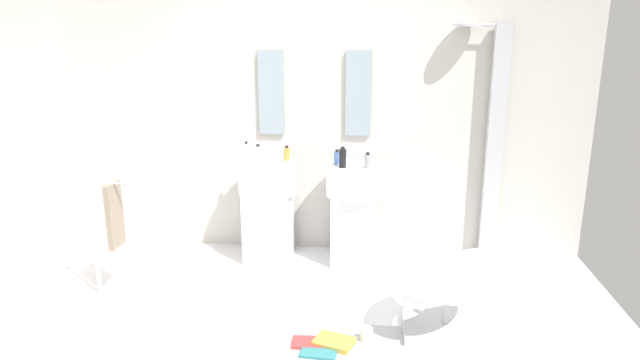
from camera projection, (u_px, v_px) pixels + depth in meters
name	position (u px, v px, depth m)	size (l,w,h in m)	color
ground_plane	(290.00, 338.00, 3.86)	(4.80, 3.60, 0.04)	silver
rear_partition	(315.00, 109.00, 5.09)	(4.80, 0.10, 2.60)	beige
pedestal_sink_left	(268.00, 205.00, 5.02)	(0.51, 0.51, 0.99)	white
pedestal_sink_right	(355.00, 208.00, 4.95)	(0.51, 0.51, 0.99)	white
vanity_mirror_left	(271.00, 93.00, 5.02)	(0.22, 0.03, 0.74)	#8C9EA8
vanity_mirror_right	(358.00, 94.00, 4.95)	(0.22, 0.03, 0.74)	#8C9EA8
shower_column	(493.00, 140.00, 4.89)	(0.49, 0.24, 2.05)	#B7BABF
lounge_chair	(447.00, 284.00, 3.83)	(1.07, 1.07, 0.65)	#B7BABF
towel_rack	(111.00, 218.00, 4.29)	(0.37, 0.22, 0.95)	#B7BABF
area_rug	(335.00, 348.00, 3.70)	(1.11, 0.63, 0.01)	#B2B2B7
magazine_ochre	(334.00, 342.00, 3.73)	(0.25, 0.18, 0.03)	gold
magazine_teal	(319.00, 352.00, 3.63)	(0.23, 0.14, 0.02)	teal
magazine_red	(309.00, 342.00, 3.74)	(0.22, 0.15, 0.02)	#B73838
coffee_mug	(367.00, 335.00, 3.76)	(0.08, 0.08, 0.10)	white
soap_bottle_white	(258.00, 153.00, 4.99)	(0.05, 0.05, 0.14)	white
soap_bottle_black	(343.00, 158.00, 4.71)	(0.06, 0.06, 0.18)	black
soap_bottle_clear	(247.00, 152.00, 4.91)	(0.04, 0.04, 0.18)	silver
soap_bottle_grey	(368.00, 161.00, 4.69)	(0.05, 0.05, 0.13)	#99999E
soap_bottle_amber	(287.00, 154.00, 4.96)	(0.05, 0.05, 0.13)	#C68C38
soap_bottle_blue	(337.00, 158.00, 4.83)	(0.05, 0.05, 0.13)	#4C72B7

